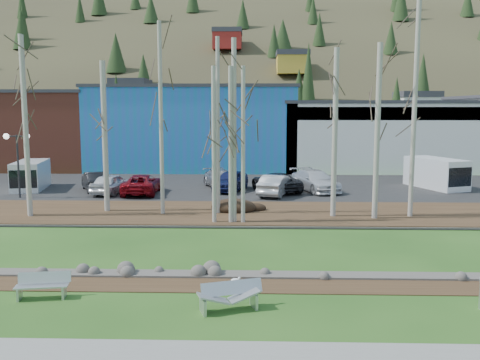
{
  "coord_description": "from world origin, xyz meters",
  "views": [
    {
      "loc": [
        0.27,
        -15.91,
        6.17
      ],
      "look_at": [
        -0.56,
        10.98,
        2.5
      ],
      "focal_mm": 40.0,
      "sensor_mm": 36.0,
      "label": 1
    }
  ],
  "objects_px": {
    "car_5": "(276,185)",
    "van_grey": "(30,175)",
    "van_white": "(438,173)",
    "car_6": "(276,182)",
    "street_lamp": "(17,147)",
    "seagull": "(236,281)",
    "car_7": "(315,181)",
    "car_4": "(231,181)",
    "bench_damaged": "(230,296)",
    "bench_intact": "(43,285)",
    "car_3": "(221,179)",
    "car_1": "(95,181)",
    "car_0": "(111,183)",
    "car_2": "(142,184)"
  },
  "relations": [
    {
      "from": "van_white",
      "to": "car_6",
      "type": "bearing_deg",
      "value": 168.49
    },
    {
      "from": "bench_intact",
      "to": "seagull",
      "type": "xyz_separation_m",
      "value": [
        6.23,
        1.49,
        -0.26
      ]
    },
    {
      "from": "street_lamp",
      "to": "car_1",
      "type": "relative_size",
      "value": 1.02
    },
    {
      "from": "bench_intact",
      "to": "car_5",
      "type": "xyz_separation_m",
      "value": [
        8.3,
        19.91,
        0.44
      ]
    },
    {
      "from": "seagull",
      "to": "car_7",
      "type": "distance_m",
      "value": 21.03
    },
    {
      "from": "bench_damaged",
      "to": "car_2",
      "type": "xyz_separation_m",
      "value": [
        -7.22,
        21.12,
        0.39
      ]
    },
    {
      "from": "seagull",
      "to": "car_5",
      "type": "relative_size",
      "value": 0.09
    },
    {
      "from": "seagull",
      "to": "street_lamp",
      "type": "bearing_deg",
      "value": 118.46
    },
    {
      "from": "car_3",
      "to": "car_7",
      "type": "bearing_deg",
      "value": -32.27
    },
    {
      "from": "car_2",
      "to": "car_7",
      "type": "xyz_separation_m",
      "value": [
        12.29,
        1.62,
        0.07
      ]
    },
    {
      "from": "street_lamp",
      "to": "car_5",
      "type": "xyz_separation_m",
      "value": [
        17.22,
        1.59,
        -2.68
      ]
    },
    {
      "from": "car_6",
      "to": "van_grey",
      "type": "xyz_separation_m",
      "value": [
        -18.13,
        0.53,
        0.35
      ]
    },
    {
      "from": "car_5",
      "to": "van_grey",
      "type": "xyz_separation_m",
      "value": [
        -18.08,
        2.18,
        0.31
      ]
    },
    {
      "from": "car_5",
      "to": "seagull",
      "type": "bearing_deg",
      "value": 101.28
    },
    {
      "from": "car_1",
      "to": "van_white",
      "type": "height_order",
      "value": "van_white"
    },
    {
      "from": "car_7",
      "to": "van_white",
      "type": "bearing_deg",
      "value": -10.29
    },
    {
      "from": "car_2",
      "to": "car_5",
      "type": "relative_size",
      "value": 1.13
    },
    {
      "from": "car_3",
      "to": "car_5",
      "type": "height_order",
      "value": "car_5"
    },
    {
      "from": "seagull",
      "to": "car_6",
      "type": "xyz_separation_m",
      "value": [
        2.11,
        20.07,
        0.67
      ]
    },
    {
      "from": "car_5",
      "to": "van_white",
      "type": "relative_size",
      "value": 0.8
    },
    {
      "from": "car_0",
      "to": "car_6",
      "type": "height_order",
      "value": "car_0"
    },
    {
      "from": "car_6",
      "to": "car_4",
      "type": "bearing_deg",
      "value": -27.04
    },
    {
      "from": "car_6",
      "to": "car_7",
      "type": "relative_size",
      "value": 0.95
    },
    {
      "from": "seagull",
      "to": "car_0",
      "type": "bearing_deg",
      "value": 103.21
    },
    {
      "from": "car_1",
      "to": "car_0",
      "type": "bearing_deg",
      "value": 114.86
    },
    {
      "from": "car_1",
      "to": "car_5",
      "type": "relative_size",
      "value": 0.97
    },
    {
      "from": "street_lamp",
      "to": "car_0",
      "type": "xyz_separation_m",
      "value": [
        5.68,
        1.98,
        -2.68
      ]
    },
    {
      "from": "bench_damaged",
      "to": "street_lamp",
      "type": "distance_m",
      "value": 24.57
    },
    {
      "from": "car_7",
      "to": "van_white",
      "type": "distance_m",
      "value": 9.51
    },
    {
      "from": "bench_intact",
      "to": "bench_damaged",
      "type": "xyz_separation_m",
      "value": [
        6.14,
        -0.83,
        0.02
      ]
    },
    {
      "from": "bench_damaged",
      "to": "van_white",
      "type": "distance_m",
      "value": 28.4
    },
    {
      "from": "bench_damaged",
      "to": "van_grey",
      "type": "height_order",
      "value": "van_grey"
    },
    {
      "from": "seagull",
      "to": "street_lamp",
      "type": "distance_m",
      "value": 22.91
    },
    {
      "from": "car_1",
      "to": "van_grey",
      "type": "height_order",
      "value": "van_grey"
    },
    {
      "from": "car_4",
      "to": "bench_damaged",
      "type": "bearing_deg",
      "value": -72.52
    },
    {
      "from": "bench_damaged",
      "to": "car_1",
      "type": "relative_size",
      "value": 0.48
    },
    {
      "from": "street_lamp",
      "to": "car_3",
      "type": "distance_m",
      "value": 14.36
    },
    {
      "from": "car_2",
      "to": "car_3",
      "type": "bearing_deg",
      "value": -152.54
    },
    {
      "from": "car_7",
      "to": "van_grey",
      "type": "distance_m",
      "value": 21.0
    },
    {
      "from": "bench_intact",
      "to": "seagull",
      "type": "bearing_deg",
      "value": 3.82
    },
    {
      "from": "street_lamp",
      "to": "car_3",
      "type": "bearing_deg",
      "value": 4.85
    },
    {
      "from": "car_7",
      "to": "car_4",
      "type": "bearing_deg",
      "value": 160.27
    },
    {
      "from": "street_lamp",
      "to": "van_white",
      "type": "distance_m",
      "value": 30.04
    },
    {
      "from": "bench_intact",
      "to": "van_grey",
      "type": "relative_size",
      "value": 0.35
    },
    {
      "from": "bench_damaged",
      "to": "car_4",
      "type": "xyz_separation_m",
      "value": [
        -1.07,
        22.65,
        0.45
      ]
    },
    {
      "from": "street_lamp",
      "to": "car_1",
      "type": "bearing_deg",
      "value": 22.8
    },
    {
      "from": "bench_damaged",
      "to": "car_7",
      "type": "relative_size",
      "value": 0.39
    },
    {
      "from": "bench_damaged",
      "to": "car_0",
      "type": "relative_size",
      "value": 0.48
    },
    {
      "from": "seagull",
      "to": "van_grey",
      "type": "xyz_separation_m",
      "value": [
        -16.02,
        20.6,
        1.02
      ]
    },
    {
      "from": "seagull",
      "to": "car_6",
      "type": "relative_size",
      "value": 0.08
    }
  ]
}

